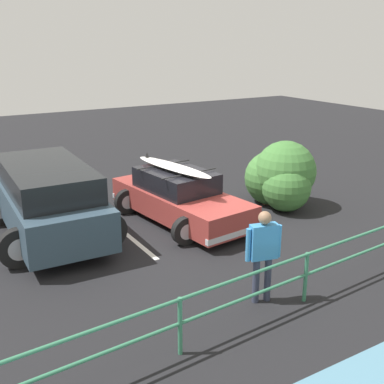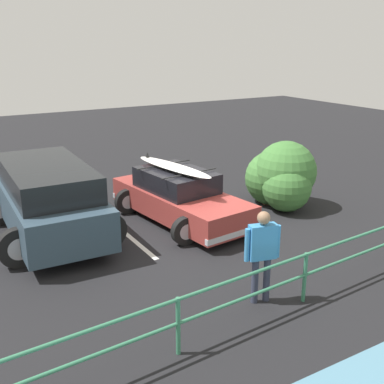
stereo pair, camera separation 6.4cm
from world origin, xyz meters
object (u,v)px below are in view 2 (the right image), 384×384
(sedan_car, at_px, (179,197))
(bush_near_left, at_px, (279,177))
(suv_car, at_px, (48,199))
(person_bystander, at_px, (262,249))

(sedan_car, height_order, bush_near_left, bush_near_left)
(bush_near_left, bearing_deg, sedan_car, -7.61)
(sedan_car, distance_m, bush_near_left, 3.05)
(suv_car, relative_size, bush_near_left, 2.13)
(sedan_car, xyz_separation_m, person_bystander, (0.75, 4.37, 0.40))
(suv_car, bearing_deg, bush_near_left, 170.18)
(suv_car, bearing_deg, person_bystander, 115.91)
(sedan_car, height_order, suv_car, suv_car)
(sedan_car, bearing_deg, bush_near_left, 172.39)
(sedan_car, bearing_deg, person_bystander, 80.23)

